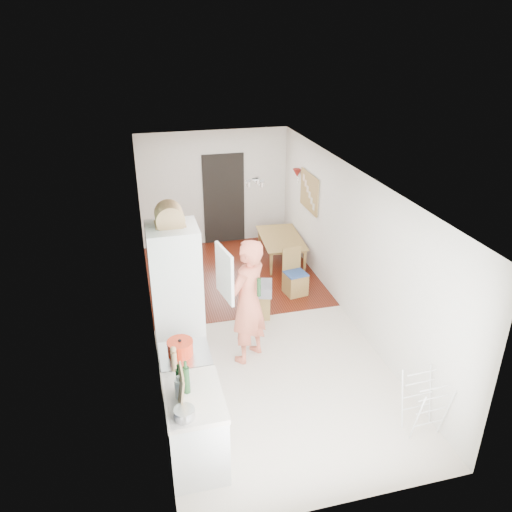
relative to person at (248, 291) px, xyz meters
name	(u,v)px	position (x,y,z in m)	size (l,w,h in m)	color
room_shell	(254,255)	(0.29, 0.84, 0.14)	(3.20, 7.00, 2.50)	silver
floor	(254,324)	(0.29, 0.84, -1.11)	(3.20, 7.00, 0.01)	beige
wood_floor_overlay	(231,274)	(0.29, 2.69, -1.10)	(3.20, 3.30, 0.01)	#5E2013
sage_wall_panel	(154,297)	(-1.30, -1.16, 0.74)	(0.02, 3.00, 1.30)	gray
tile_splashback	(164,382)	(-1.29, -1.71, 0.04)	(0.02, 1.90, 0.50)	black
doorway_recess	(224,199)	(0.49, 4.32, -0.11)	(0.90, 0.04, 2.00)	black
base_cabinet	(196,430)	(-1.01, -1.71, -0.68)	(0.60, 0.90, 0.86)	silver
worktop	(193,397)	(-1.01, -1.71, -0.22)	(0.62, 0.92, 0.06)	silver
range_cooker	(187,386)	(-1.01, -0.96, -0.67)	(0.60, 0.60, 0.88)	silver
cooker_top	(185,355)	(-1.01, -0.96, -0.21)	(0.60, 0.60, 0.04)	silver
fridge_housing	(177,300)	(-0.98, 0.06, -0.03)	(0.66, 0.66, 2.15)	silver
fridge_door	(225,274)	(-0.37, -0.24, 0.44)	(0.56, 0.04, 0.70)	silver
fridge_interior	(198,266)	(-0.67, 0.06, 0.44)	(0.02, 0.52, 0.66)	white
pinboard	(310,192)	(1.87, 2.74, 0.44)	(0.03, 0.90, 0.70)	#D4B775
pinboard_frame	(309,192)	(1.86, 2.74, 0.44)	(0.01, 0.94, 0.74)	olive
wall_sconce	(297,173)	(1.83, 3.39, 0.64)	(0.18, 0.18, 0.16)	maroon
person	(248,291)	(0.00, 0.00, 0.00)	(0.81, 0.53, 2.22)	#D4664D
dining_table	(282,250)	(1.46, 3.07, -0.89)	(1.24, 0.69, 0.44)	olive
dining_chair	(296,273)	(1.26, 1.63, -0.68)	(0.36, 0.36, 0.86)	olive
stool	(259,304)	(0.43, 1.06, -0.89)	(0.34, 0.34, 0.44)	olive
grey_drape	(260,288)	(0.45, 1.05, -0.57)	(0.40, 0.40, 0.18)	gray
drying_rack	(424,405)	(1.67, -1.94, -0.72)	(0.39, 0.36, 0.77)	silver
bread_bin	(169,217)	(-0.99, 0.12, 1.14)	(0.38, 0.36, 0.20)	tan
red_casserole	(180,348)	(-1.05, -0.97, -0.10)	(0.31, 0.31, 0.18)	red
steel_pan	(184,413)	(-1.13, -2.03, -0.13)	(0.21, 0.21, 0.11)	silver
held_bottle	(259,287)	(0.12, -0.15, 0.12)	(0.06, 0.06, 0.27)	#1B3E1E
bottle_a	(186,380)	(-1.06, -1.65, -0.03)	(0.07, 0.07, 0.32)	#1B3E1E
bottle_b	(179,380)	(-1.14, -1.60, -0.05)	(0.06, 0.06, 0.27)	#1B3E1E
bottle_c	(179,389)	(-1.15, -1.71, -0.08)	(0.09, 0.09, 0.22)	silver
pepper_mill_front	(174,359)	(-1.15, -1.18, -0.08)	(0.06, 0.06, 0.21)	tan
pepper_mill_back	(174,361)	(-1.15, -1.25, -0.06)	(0.07, 0.07, 0.25)	tan
chopping_boards	(181,386)	(-1.14, -1.77, 0.00)	(0.04, 0.28, 0.38)	tan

